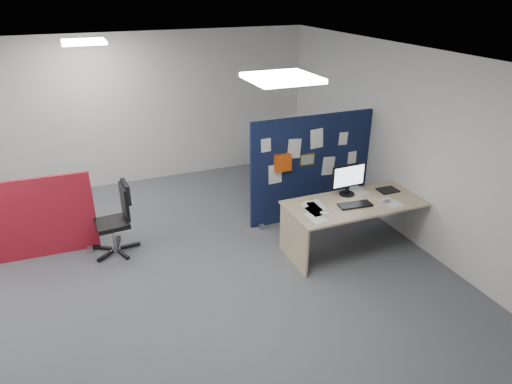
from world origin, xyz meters
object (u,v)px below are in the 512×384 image
object	(u,v)px
navy_divider	(310,168)
monitor_main	(348,178)
office_chair	(119,214)
red_divider	(35,220)
main_desk	(353,211)

from	to	relation	value
navy_divider	monitor_main	distance (m)	0.87
navy_divider	office_chair	distance (m)	2.92
monitor_main	red_divider	size ratio (longest dim) A/B	0.33
office_chair	red_divider	bearing A→B (deg)	161.95
navy_divider	office_chair	world-z (taller)	navy_divider
red_divider	monitor_main	bearing A→B (deg)	-14.31
main_desk	monitor_main	world-z (taller)	monitor_main
monitor_main	red_divider	bearing A→B (deg)	161.98
red_divider	office_chair	xyz separation A→B (m)	(1.06, -0.26, -0.00)
monitor_main	office_chair	distance (m)	3.21
office_chair	main_desk	bearing A→B (deg)	-25.10
navy_divider	main_desk	world-z (taller)	navy_divider
monitor_main	office_chair	size ratio (longest dim) A/B	0.52
monitor_main	main_desk	bearing A→B (deg)	-94.73
navy_divider	main_desk	xyz separation A→B (m)	(0.12, -1.06, -0.27)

